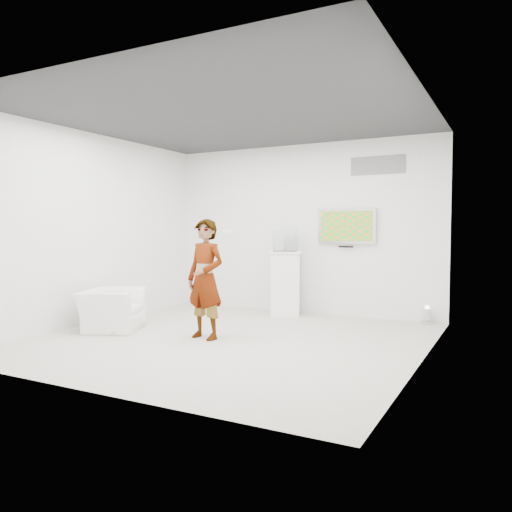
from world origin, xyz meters
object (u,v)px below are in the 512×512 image
object	(u,v)px
armchair	(112,310)
floor_uplight	(427,315)
tv	(347,226)
person	(205,279)
pedestal	(285,283)

from	to	relation	value
armchair	floor_uplight	size ratio (longest dim) A/B	3.29
armchair	floor_uplight	xyz separation A→B (m)	(4.09, 2.62, -0.16)
tv	floor_uplight	size ratio (longest dim) A/B	3.57
tv	floor_uplight	world-z (taller)	tv
tv	armchair	xyz separation A→B (m)	(-2.75, -2.71, -1.25)
tv	floor_uplight	bearing A→B (deg)	-3.85
tv	person	xyz separation A→B (m)	(-1.18, -2.56, -0.73)
person	pedestal	size ratio (longest dim) A/B	1.47
person	armchair	world-z (taller)	person
person	armchair	size ratio (longest dim) A/B	1.77
person	pedestal	world-z (taller)	person
tv	armchair	world-z (taller)	tv
tv	pedestal	world-z (taller)	tv
tv	armchair	bearing A→B (deg)	-135.36
pedestal	floor_uplight	size ratio (longest dim) A/B	3.98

